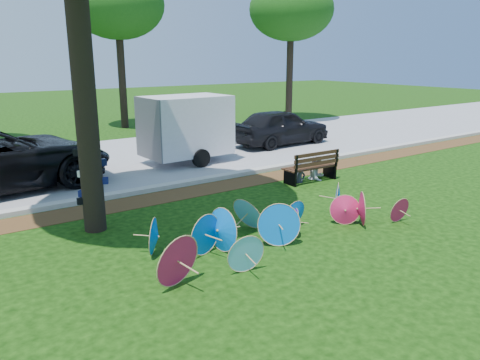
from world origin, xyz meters
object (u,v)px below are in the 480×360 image
Objects in this scene: person_left at (299,163)px; dark_pickup at (281,127)px; parasol_pile at (266,225)px; cargo_trailer at (186,125)px; park_bench at (310,166)px; person_right at (318,157)px.

dark_pickup is at bearing 61.50° from person_left.
parasol_pile is 7.42m from cargo_trailer.
dark_pickup reaches higher than park_bench.
cargo_trailer reaches higher than person_right.
cargo_trailer reaches higher than parasol_pile.
person_left reaches higher than parasol_pile.
person_right is at bearing 9.51° from park_bench.
person_right reaches higher than park_bench.
person_left is at bearing 173.25° from park_bench.
park_bench is (-2.95, -4.83, -0.28)m from dark_pickup.
person_left is at bearing 143.75° from dark_pickup.
dark_pickup is 1.55× the size of cargo_trailer.
parasol_pile is at bearing -133.91° from person_left.
cargo_trailer reaches higher than dark_pickup.
park_bench is 1.51× the size of person_left.
park_bench is (1.71, -4.12, -0.82)m from cargo_trailer.
dark_pickup is 4.74m from cargo_trailer.
parasol_pile is 1.42× the size of dark_pickup.
person_right is (2.06, -4.07, -0.61)m from cargo_trailer.
cargo_trailer is (2.18, 7.04, 0.88)m from parasol_pile.
person_right is (0.70, 0.00, 0.09)m from person_left.
dark_pickup reaches higher than person_right.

